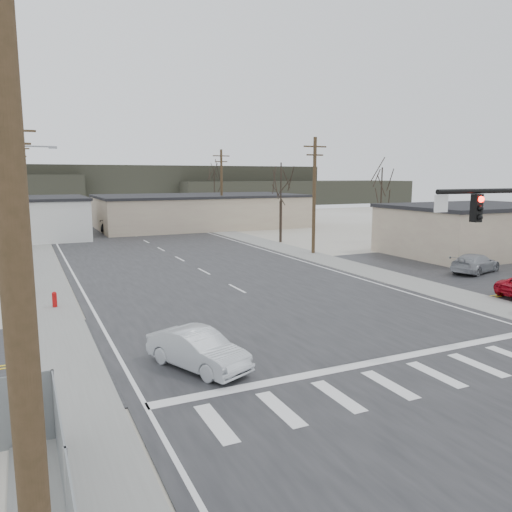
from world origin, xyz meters
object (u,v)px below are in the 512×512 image
at_px(car_far_b, 113,217).
at_px(car_parked_silver, 475,263).
at_px(fire_hydrant, 55,299).
at_px(sedan_crossing, 198,349).
at_px(car_far_a, 115,225).

xyz_separation_m(car_far_b, car_parked_silver, (16.50, -50.45, -0.14)).
xyz_separation_m(fire_hydrant, car_parked_silver, (27.28, -2.45, 0.25)).
bearing_deg(car_parked_silver, car_far_b, 1.94).
bearing_deg(car_parked_silver, sedan_crossing, 94.04).
relative_size(sedan_crossing, car_far_b, 0.89).
bearing_deg(sedan_crossing, car_far_a, 60.39).
height_order(fire_hydrant, car_far_a, car_far_a).
bearing_deg(car_far_a, car_parked_silver, 140.05).
distance_m(fire_hydrant, car_far_a, 36.01).
bearing_deg(fire_hydrant, car_far_a, 75.62).
bearing_deg(fire_hydrant, car_parked_silver, -5.12).
distance_m(sedan_crossing, car_far_a, 46.14).
xyz_separation_m(sedan_crossing, car_far_a, (4.90, 45.88, 0.17)).
relative_size(fire_hydrant, car_far_a, 0.15).
bearing_deg(car_far_b, sedan_crossing, -108.80).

